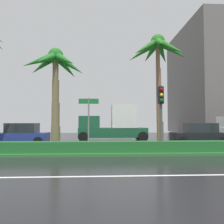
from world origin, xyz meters
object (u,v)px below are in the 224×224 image
Objects in this scene: car_in_traffic_leading at (21,134)px; box_truck_lead at (113,125)px; palm_tree_centre_left at (55,71)px; palm_tree_centre at (158,55)px; car_in_traffic_second at (199,134)px; street_name_sign at (89,117)px; traffic_signal_median_right at (161,106)px.

box_truck_lead is (7.57, 3.03, 0.72)m from car_in_traffic_leading.
palm_tree_centre_left is 6.58m from palm_tree_centre.
car_in_traffic_second is at bearing 40.58° from palm_tree_centre.
palm_tree_centre_left is 2.07× the size of street_name_sign.
traffic_signal_median_right reaches higher than car_in_traffic_leading.
palm_tree_centre is 7.81m from car_in_traffic_second.
palm_tree_centre is 8.78m from box_truck_lead.
street_name_sign is 8.15m from car_in_traffic_leading.
car_in_traffic_leading is 8.18m from box_truck_lead.
car_in_traffic_leading is at bearing 149.61° from traffic_signal_median_right.
palm_tree_centre_left is at bearing -177.13° from palm_tree_centre.
palm_tree_centre_left is at bearing 129.31° from car_in_traffic_leading.
palm_tree_centre_left is 1.44× the size of car_in_traffic_second.
box_truck_lead is 7.64m from car_in_traffic_second.
traffic_signal_median_right is 0.87× the size of car_in_traffic_leading.
car_in_traffic_second is at bearing 153.90° from box_truck_lead.
box_truck_lead is 1.49× the size of car_in_traffic_second.
street_name_sign is at bearing 179.49° from traffic_signal_median_right.
palm_tree_centre is 3.81m from traffic_signal_median_right.
box_truck_lead is (3.99, 7.40, -3.40)m from palm_tree_centre_left.
palm_tree_centre is at bearing 2.87° from palm_tree_centre_left.
box_truck_lead is (-2.17, 8.74, -1.17)m from traffic_signal_median_right.
car_in_traffic_leading is 0.67× the size of box_truck_lead.
car_in_traffic_second is at bearing 49.16° from traffic_signal_median_right.
palm_tree_centre reaches higher than traffic_signal_median_right.
palm_tree_centre reaches higher than car_in_traffic_second.
car_in_traffic_leading is at bearing 129.31° from palm_tree_centre_left.
palm_tree_centre_left is at bearing 167.74° from traffic_signal_median_right.
car_in_traffic_second is at bearing 20.54° from palm_tree_centre_left.
traffic_signal_median_right is 0.87× the size of car_in_traffic_second.
palm_tree_centre is at bearing 79.55° from traffic_signal_median_right.
street_name_sign is 0.70× the size of car_in_traffic_leading.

